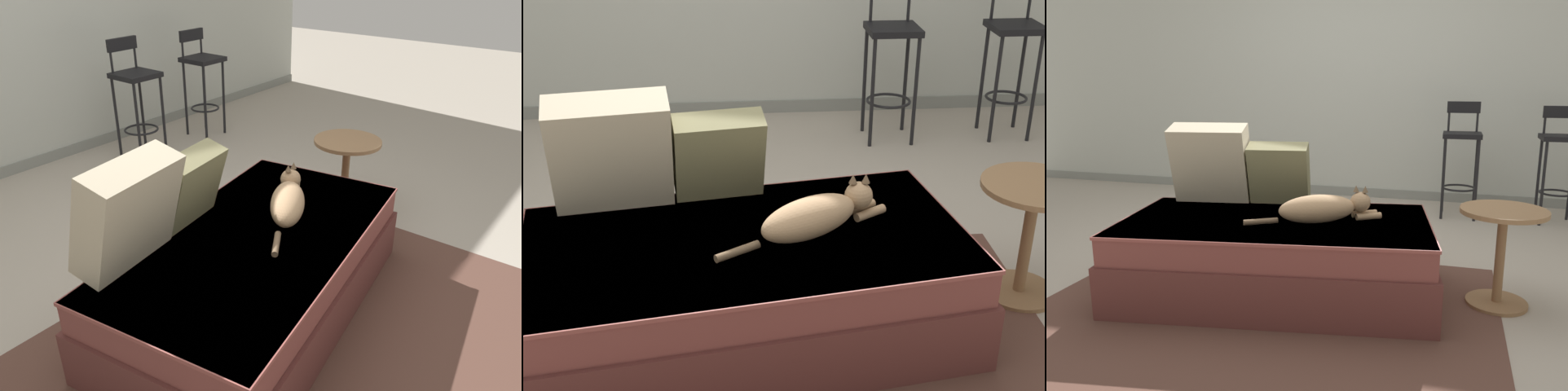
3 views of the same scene
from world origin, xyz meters
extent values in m
plane|color=#A89E8E|center=(0.00, 0.00, 0.00)|extent=(16.00, 16.00, 0.00)
cube|color=#B7BCB2|center=(0.00, 2.25, 1.30)|extent=(8.00, 0.10, 2.60)
cube|color=gray|center=(0.00, 2.20, 0.04)|extent=(8.00, 0.02, 0.09)
cube|color=brown|center=(0.00, -0.70, 0.00)|extent=(2.39, 2.01, 0.01)
cube|color=brown|center=(0.00, -0.40, 0.14)|extent=(1.81, 1.16, 0.28)
cube|color=brown|center=(0.00, -0.40, 0.35)|extent=(1.76, 1.11, 0.16)
cube|color=brown|center=(0.00, -0.40, 0.42)|extent=(1.78, 1.13, 0.02)
cube|color=beige|center=(-0.51, -0.12, 0.68)|extent=(0.50, 0.35, 0.49)
cube|color=#847F56|center=(-0.10, -0.06, 0.62)|extent=(0.39, 0.28, 0.38)
ellipsoid|color=tan|center=(0.24, -0.40, 0.51)|extent=(0.45, 0.36, 0.15)
sphere|color=tan|center=(0.44, -0.28, 0.53)|extent=(0.11, 0.11, 0.11)
cone|color=brown|center=(0.42, -0.28, 0.60)|extent=(0.03, 0.03, 0.04)
cone|color=brown|center=(0.47, -0.28, 0.60)|extent=(0.03, 0.03, 0.04)
cylinder|color=tan|center=(0.49, -0.28, 0.45)|extent=(0.14, 0.10, 0.04)
cylinder|color=tan|center=(0.46, -0.23, 0.45)|extent=(0.14, 0.10, 0.04)
cylinder|color=brown|center=(-0.04, -0.54, 0.45)|extent=(0.17, 0.12, 0.03)
cylinder|color=black|center=(0.85, 1.50, 0.35)|extent=(0.02, 0.02, 0.70)
cylinder|color=black|center=(1.12, 1.50, 0.35)|extent=(0.02, 0.02, 0.70)
cylinder|color=black|center=(0.85, 1.78, 0.35)|extent=(0.02, 0.02, 0.70)
cylinder|color=black|center=(1.12, 1.78, 0.35)|extent=(0.02, 0.02, 0.70)
torus|color=black|center=(0.98, 1.64, 0.26)|extent=(0.29, 0.29, 0.02)
cube|color=black|center=(0.98, 1.64, 0.72)|extent=(0.32, 0.32, 0.04)
cylinder|color=black|center=(0.86, 1.77, 0.82)|extent=(0.02, 0.02, 0.25)
cylinder|color=black|center=(1.10, 1.77, 0.82)|extent=(0.02, 0.02, 0.25)
cube|color=black|center=(0.98, 1.77, 0.95)|extent=(0.28, 0.03, 0.10)
cylinder|color=black|center=(1.64, 1.51, 0.35)|extent=(0.02, 0.02, 0.70)
cylinder|color=black|center=(1.64, 1.77, 0.35)|extent=(0.02, 0.02, 0.70)
torus|color=black|center=(1.76, 1.64, 0.26)|extent=(0.27, 0.27, 0.02)
cube|color=black|center=(1.76, 1.64, 0.72)|extent=(0.32, 0.32, 0.04)
cylinder|color=black|center=(1.64, 1.77, 0.81)|extent=(0.02, 0.02, 0.22)
cube|color=black|center=(1.76, 1.77, 0.92)|extent=(0.28, 0.03, 0.10)
cylinder|color=olive|center=(1.18, -0.22, 0.25)|extent=(0.05, 0.05, 0.50)
cylinder|color=olive|center=(1.18, -0.22, 0.01)|extent=(0.32, 0.32, 0.02)
cylinder|color=olive|center=(1.18, -0.22, 0.51)|extent=(0.44, 0.44, 0.02)
camera|label=1|loc=(-1.63, -1.69, 1.68)|focal=35.00mm
camera|label=2|loc=(-0.05, -2.77, 1.77)|focal=50.00mm
camera|label=3|loc=(0.90, -2.93, 1.16)|focal=35.00mm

